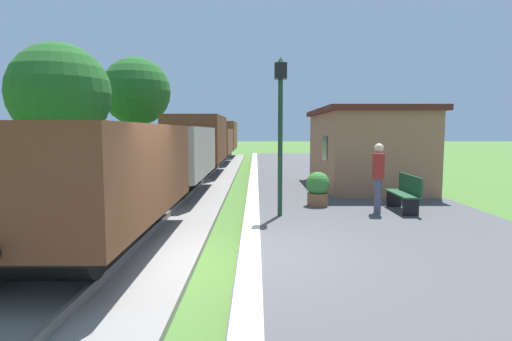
{
  "coord_description": "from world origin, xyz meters",
  "views": [
    {
      "loc": [
        0.5,
        -6.75,
        2.27
      ],
      "look_at": [
        0.51,
        5.64,
        1.07
      ],
      "focal_mm": 29.03,
      "sensor_mm": 36.0,
      "label": 1
    }
  ],
  "objects_px": {
    "potted_planter": "(317,188)",
    "tree_trackside_far": "(60,93)",
    "bench_near_hut": "(405,192)",
    "station_hut": "(364,148)",
    "bench_down_platform": "(334,163)",
    "lamp_post_near": "(280,107)",
    "freight_train": "(199,145)",
    "tree_field_left": "(136,92)",
    "person_waiting": "(378,175)"
  },
  "relations": [
    {
      "from": "bench_near_hut",
      "to": "lamp_post_near",
      "type": "bearing_deg",
      "value": -169.83
    },
    {
      "from": "freight_train",
      "to": "bench_near_hut",
      "type": "bearing_deg",
      "value": -58.55
    },
    {
      "from": "lamp_post_near",
      "to": "potted_planter",
      "type": "bearing_deg",
      "value": 50.77
    },
    {
      "from": "freight_train",
      "to": "potted_planter",
      "type": "relative_size",
      "value": 35.59
    },
    {
      "from": "station_hut",
      "to": "bench_near_hut",
      "type": "relative_size",
      "value": 3.87
    },
    {
      "from": "lamp_post_near",
      "to": "tree_field_left",
      "type": "relative_size",
      "value": 0.56
    },
    {
      "from": "bench_down_platform",
      "to": "lamp_post_near",
      "type": "distance_m",
      "value": 10.72
    },
    {
      "from": "potted_planter",
      "to": "freight_train",
      "type": "bearing_deg",
      "value": 114.37
    },
    {
      "from": "station_hut",
      "to": "bench_down_platform",
      "type": "distance_m",
      "value": 4.97
    },
    {
      "from": "lamp_post_near",
      "to": "bench_down_platform",
      "type": "bearing_deg",
      "value": 72.46
    },
    {
      "from": "station_hut",
      "to": "bench_down_platform",
      "type": "bearing_deg",
      "value": 91.91
    },
    {
      "from": "station_hut",
      "to": "bench_down_platform",
      "type": "relative_size",
      "value": 3.87
    },
    {
      "from": "freight_train",
      "to": "potted_planter",
      "type": "xyz_separation_m",
      "value": [
        4.56,
        -10.07,
        -0.8
      ]
    },
    {
      "from": "bench_near_hut",
      "to": "potted_planter",
      "type": "height_order",
      "value": "potted_planter"
    },
    {
      "from": "station_hut",
      "to": "tree_trackside_far",
      "type": "bearing_deg",
      "value": 165.63
    },
    {
      "from": "tree_trackside_far",
      "to": "station_hut",
      "type": "bearing_deg",
      "value": -14.37
    },
    {
      "from": "freight_train",
      "to": "tree_trackside_far",
      "type": "bearing_deg",
      "value": -150.62
    },
    {
      "from": "person_waiting",
      "to": "freight_train",
      "type": "bearing_deg",
      "value": -53.0
    },
    {
      "from": "bench_down_platform",
      "to": "tree_field_left",
      "type": "xyz_separation_m",
      "value": [
        -10.78,
        4.94,
        3.83
      ]
    },
    {
      "from": "station_hut",
      "to": "tree_field_left",
      "type": "relative_size",
      "value": 0.89
    },
    {
      "from": "bench_near_hut",
      "to": "freight_train",
      "type": "bearing_deg",
      "value": 121.45
    },
    {
      "from": "bench_down_platform",
      "to": "potted_planter",
      "type": "xyz_separation_m",
      "value": [
        -2.07,
        -8.68,
        0.0
      ]
    },
    {
      "from": "bench_down_platform",
      "to": "potted_planter",
      "type": "height_order",
      "value": "potted_planter"
    },
    {
      "from": "lamp_post_near",
      "to": "tree_trackside_far",
      "type": "relative_size",
      "value": 0.62
    },
    {
      "from": "freight_train",
      "to": "person_waiting",
      "type": "relative_size",
      "value": 19.06
    },
    {
      "from": "tree_trackside_far",
      "to": "lamp_post_near",
      "type": "bearing_deg",
      "value": -42.7
    },
    {
      "from": "person_waiting",
      "to": "tree_trackside_far",
      "type": "height_order",
      "value": "tree_trackside_far"
    },
    {
      "from": "bench_near_hut",
      "to": "potted_planter",
      "type": "relative_size",
      "value": 1.64
    },
    {
      "from": "freight_train",
      "to": "station_hut",
      "type": "distance_m",
      "value": 9.25
    },
    {
      "from": "potted_planter",
      "to": "tree_field_left",
      "type": "xyz_separation_m",
      "value": [
        -8.71,
        13.63,
        3.83
      ]
    },
    {
      "from": "station_hut",
      "to": "lamp_post_near",
      "type": "xyz_separation_m",
      "value": [
        -3.33,
        -5.15,
        1.15
      ]
    },
    {
      "from": "bench_near_hut",
      "to": "potted_planter",
      "type": "bearing_deg",
      "value": 159.49
    },
    {
      "from": "station_hut",
      "to": "person_waiting",
      "type": "height_order",
      "value": "station_hut"
    },
    {
      "from": "freight_train",
      "to": "potted_planter",
      "type": "height_order",
      "value": "freight_train"
    },
    {
      "from": "station_hut",
      "to": "bench_near_hut",
      "type": "bearing_deg",
      "value": -92.04
    },
    {
      "from": "bench_down_platform",
      "to": "lamp_post_near",
      "type": "bearing_deg",
      "value": -107.54
    },
    {
      "from": "station_hut",
      "to": "potted_planter",
      "type": "bearing_deg",
      "value": -120.46
    },
    {
      "from": "person_waiting",
      "to": "potted_planter",
      "type": "xyz_separation_m",
      "value": [
        -1.31,
        1.04,
        -0.46
      ]
    },
    {
      "from": "freight_train",
      "to": "tree_trackside_far",
      "type": "xyz_separation_m",
      "value": [
        -5.53,
        -3.11,
        2.33
      ]
    },
    {
      "from": "freight_train",
      "to": "tree_field_left",
      "type": "distance_m",
      "value": 6.24
    },
    {
      "from": "bench_down_platform",
      "to": "tree_field_left",
      "type": "bearing_deg",
      "value": 155.38
    },
    {
      "from": "potted_planter",
      "to": "lamp_post_near",
      "type": "xyz_separation_m",
      "value": [
        -1.1,
        -1.34,
        2.08
      ]
    },
    {
      "from": "bench_down_platform",
      "to": "tree_field_left",
      "type": "distance_m",
      "value": 12.47
    },
    {
      "from": "bench_near_hut",
      "to": "person_waiting",
      "type": "bearing_deg",
      "value": -161.11
    },
    {
      "from": "freight_train",
      "to": "lamp_post_near",
      "type": "xyz_separation_m",
      "value": [
        3.47,
        -11.42,
        1.28
      ]
    },
    {
      "from": "lamp_post_near",
      "to": "person_waiting",
      "type": "bearing_deg",
      "value": 7.28
    },
    {
      "from": "potted_planter",
      "to": "tree_trackside_far",
      "type": "distance_m",
      "value": 12.66
    },
    {
      "from": "freight_train",
      "to": "lamp_post_near",
      "type": "relative_size",
      "value": 8.81
    },
    {
      "from": "bench_near_hut",
      "to": "tree_trackside_far",
      "type": "relative_size",
      "value": 0.25
    },
    {
      "from": "potted_planter",
      "to": "tree_field_left",
      "type": "height_order",
      "value": "tree_field_left"
    }
  ]
}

